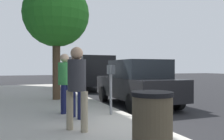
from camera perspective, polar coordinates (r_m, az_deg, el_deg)
ground_plane at (r=6.19m, az=8.29°, el=-13.33°), size 80.00×80.00×0.00m
sidewalk_slab at (r=5.38m, az=-21.58°, el=-14.73°), size 28.00×6.00×0.15m
parking_meter at (r=6.78m, az=-0.26°, el=-2.12°), size 0.36×0.12×1.41m
pedestrian_at_meter at (r=6.37m, az=-8.48°, el=-2.60°), size 0.50×0.37×1.69m
pedestrian_bystander at (r=5.11m, az=-8.40°, el=-2.68°), size 0.46×0.39×1.78m
parking_officer at (r=7.19m, az=-11.26°, el=-1.89°), size 0.50×0.38×1.75m
parked_sedan_near at (r=9.34m, az=6.03°, el=-3.01°), size 4.42×2.01×1.77m
parked_van_far at (r=16.04m, az=-6.17°, el=-0.15°), size 5.25×2.23×2.18m
street_tree at (r=10.44m, az=-13.18°, el=12.77°), size 2.73×2.73×4.93m
traffic_signal at (r=14.28m, az=-12.08°, el=5.03°), size 0.24×0.44×3.60m
trash_bin at (r=3.45m, az=9.57°, el=-13.46°), size 0.59×0.59×1.01m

